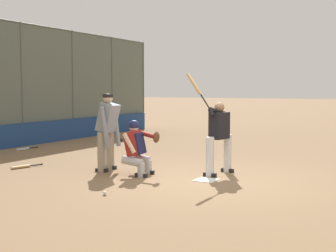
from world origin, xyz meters
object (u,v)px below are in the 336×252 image
object	(u,v)px
spare_bat_near_backstop	(24,149)
baseball_loose	(105,193)
spare_bat_by_padding	(23,167)
batter_at_plate	(219,135)
catcher_behind_plate	(138,147)
umpire_home	(108,129)
fielding_glove_on_dirt	(120,140)

from	to	relation	value
spare_bat_near_backstop	baseball_loose	bearing A→B (deg)	58.75
spare_bat_by_padding	baseball_loose	size ratio (longest dim) A/B	10.99
batter_at_plate	spare_bat_near_backstop	distance (m)	6.83
batter_at_plate	spare_bat_by_padding	size ratio (longest dim) A/B	2.69
catcher_behind_plate	umpire_home	distance (m)	0.96
batter_at_plate	catcher_behind_plate	xyz separation A→B (m)	(0.91, -1.49, -0.24)
batter_at_plate	baseball_loose	xyz separation A→B (m)	(2.80, -0.98, -0.82)
catcher_behind_plate	spare_bat_by_padding	world-z (taller)	catcher_behind_plate
catcher_behind_plate	umpire_home	size ratio (longest dim) A/B	0.68
umpire_home	spare_bat_near_backstop	bearing A→B (deg)	-119.55
batter_at_plate	spare_bat_by_padding	world-z (taller)	batter_at_plate
catcher_behind_plate	fielding_glove_on_dirt	xyz separation A→B (m)	(-5.12, -3.94, -0.56)
batter_at_plate	fielding_glove_on_dirt	distance (m)	6.91
spare_bat_near_backstop	spare_bat_by_padding	distance (m)	3.40
batter_at_plate	spare_bat_near_backstop	world-z (taller)	batter_at_plate
umpire_home	spare_bat_by_padding	distance (m)	2.24
baseball_loose	spare_bat_by_padding	bearing A→B (deg)	-112.25
fielding_glove_on_dirt	baseball_loose	world-z (taller)	fielding_glove_on_dirt
baseball_loose	fielding_glove_on_dirt	bearing A→B (deg)	-147.56
spare_bat_near_backstop	baseball_loose	world-z (taller)	baseball_loose
spare_bat_by_padding	umpire_home	bearing A→B (deg)	123.43
umpire_home	spare_bat_by_padding	xyz separation A→B (m)	(0.68, -1.93, -0.91)
spare_bat_by_padding	catcher_behind_plate	bearing A→B (deg)	114.52
catcher_behind_plate	spare_bat_by_padding	bearing A→B (deg)	-88.67
baseball_loose	catcher_behind_plate	bearing A→B (deg)	-164.84
catcher_behind_plate	umpire_home	world-z (taller)	umpire_home
spare_bat_near_backstop	baseball_loose	size ratio (longest dim) A/B	11.40
catcher_behind_plate	spare_bat_near_backstop	size ratio (longest dim) A/B	1.40
spare_bat_near_backstop	umpire_home	bearing A→B (deg)	70.39
spare_bat_near_backstop	fielding_glove_on_dirt	xyz separation A→B (m)	(-3.24, 1.28, 0.02)
fielding_glove_on_dirt	baseball_loose	xyz separation A→B (m)	(7.01, 4.45, -0.02)
spare_bat_near_backstop	fielding_glove_on_dirt	world-z (taller)	fielding_glove_on_dirt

